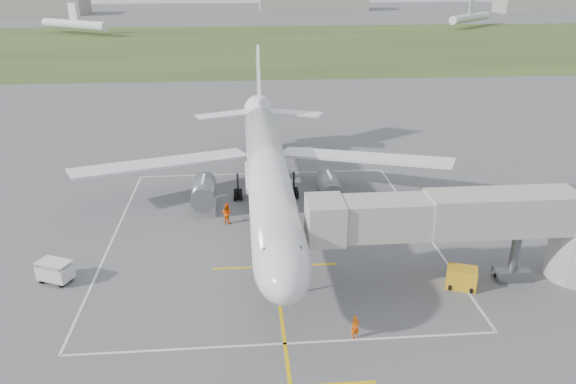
{
  "coord_description": "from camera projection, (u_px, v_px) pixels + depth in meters",
  "views": [
    {
      "loc": [
        -2.33,
        -49.53,
        22.33
      ],
      "look_at": [
        1.57,
        -4.0,
        4.0
      ],
      "focal_mm": 35.0,
      "sensor_mm": 36.0,
      "label": 1
    }
  ],
  "objects": [
    {
      "name": "ground",
      "position": [
        268.0,
        216.0,
        54.29
      ],
      "size": [
        700.0,
        700.0,
        0.0
      ],
      "primitive_type": "plane",
      "color": "#5C5C5F",
      "rests_on": "ground"
    },
    {
      "name": "grass_strip",
      "position": [
        246.0,
        45.0,
        174.51
      ],
      "size": [
        700.0,
        120.0,
        0.02
      ],
      "primitive_type": "cube",
      "color": "#374E22",
      "rests_on": "ground"
    },
    {
      "name": "apron_markings",
      "position": [
        272.0,
        243.0,
        48.91
      ],
      "size": [
        28.2,
        60.0,
        0.01
      ],
      "color": "#E3B40D",
      "rests_on": "ground"
    },
    {
      "name": "airliner",
      "position": [
        267.0,
        170.0,
        53.35
      ],
      "size": [
        38.93,
        46.75,
        13.52
      ],
      "color": "silver",
      "rests_on": "ground"
    },
    {
      "name": "jet_bridge",
      "position": [
        490.0,
        224.0,
        41.29
      ],
      "size": [
        23.4,
        5.0,
        7.2
      ],
      "color": "#B0A89F",
      "rests_on": "ground"
    },
    {
      "name": "gpu_unit",
      "position": [
        461.0,
        278.0,
        41.8
      ],
      "size": [
        2.54,
        2.15,
        1.63
      ],
      "rotation": [
        0.0,
        0.0,
        -0.37
      ],
      "color": "gold",
      "rests_on": "ground"
    },
    {
      "name": "baggage_cart",
      "position": [
        55.0,
        272.0,
        42.54
      ],
      "size": [
        2.87,
        2.38,
        1.73
      ],
      "rotation": [
        0.0,
        0.0,
        -0.42
      ],
      "color": "silver",
      "rests_on": "ground"
    },
    {
      "name": "ramp_worker_nose",
      "position": [
        355.0,
        328.0,
        36.03
      ],
      "size": [
        0.67,
        0.51,
        1.63
      ],
      "primitive_type": "imported",
      "rotation": [
        0.0,
        0.0,
        0.22
      ],
      "color": "#FF6208",
      "rests_on": "ground"
    },
    {
      "name": "ramp_worker_wing",
      "position": [
        227.0,
        213.0,
        52.39
      ],
      "size": [
        1.21,
        1.17,
        1.96
      ],
      "primitive_type": "imported",
      "rotation": [
        0.0,
        0.0,
        2.51
      ],
      "color": "#FF5808",
      "rests_on": "ground"
    },
    {
      "name": "distant_hangars",
      "position": [
        211.0,
        2.0,
        296.33
      ],
      "size": [
        345.0,
        49.0,
        12.0
      ],
      "color": "gray",
      "rests_on": "ground"
    },
    {
      "name": "distant_aircraft",
      "position": [
        285.0,
        21.0,
        212.01
      ],
      "size": [
        177.45,
        38.99,
        8.85
      ],
      "color": "silver",
      "rests_on": "ground"
    }
  ]
}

